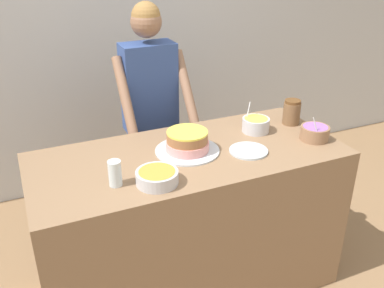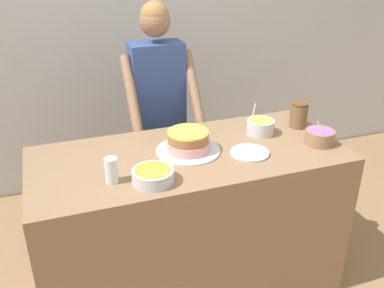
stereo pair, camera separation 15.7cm
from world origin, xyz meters
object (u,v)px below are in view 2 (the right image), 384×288
(frosting_bowl_yellow, at_px, (260,126))
(drinking_glass, at_px, (111,170))
(person_baker, at_px, (158,98))
(cake, at_px, (188,142))
(frosting_bowl_orange, at_px, (153,175))
(stoneware_jar, at_px, (299,115))
(frosting_bowl_purple, at_px, (320,136))
(ceramic_plate, at_px, (250,153))

(frosting_bowl_yellow, xyz_separation_m, drinking_glass, (-0.94, -0.27, 0.02))
(person_baker, bearing_deg, cake, -90.99)
(person_baker, xyz_separation_m, frosting_bowl_orange, (-0.28, -0.92, -0.04))
(drinking_glass, xyz_separation_m, stoneware_jar, (1.21, 0.28, 0.01))
(cake, distance_m, frosting_bowl_orange, 0.37)
(frosting_bowl_orange, xyz_separation_m, stoneware_jar, (1.02, 0.35, 0.04))
(frosting_bowl_purple, xyz_separation_m, frosting_bowl_yellow, (-0.25, 0.24, 0.00))
(cake, bearing_deg, person_baker, 89.01)
(frosting_bowl_orange, relative_size, drinking_glass, 1.60)
(frosting_bowl_purple, height_order, ceramic_plate, frosting_bowl_purple)
(person_baker, height_order, ceramic_plate, person_baker)
(stoneware_jar, bearing_deg, person_baker, 142.25)
(frosting_bowl_purple, bearing_deg, drinking_glass, -178.49)
(frosting_bowl_orange, bearing_deg, stoneware_jar, 18.75)
(frosting_bowl_yellow, height_order, ceramic_plate, frosting_bowl_yellow)
(frosting_bowl_purple, bearing_deg, frosting_bowl_orange, -174.56)
(cake, xyz_separation_m, ceramic_plate, (0.30, -0.14, -0.05))
(stoneware_jar, bearing_deg, frosting_bowl_purple, -93.16)
(cake, distance_m, frosting_bowl_yellow, 0.49)
(frosting_bowl_yellow, xyz_separation_m, ceramic_plate, (-0.18, -0.22, -0.04))
(frosting_bowl_purple, bearing_deg, ceramic_plate, 177.99)
(person_baker, relative_size, stoneware_jar, 10.53)
(drinking_glass, height_order, ceramic_plate, drinking_glass)
(frosting_bowl_orange, height_order, drinking_glass, drinking_glass)
(frosting_bowl_purple, xyz_separation_m, ceramic_plate, (-0.43, 0.02, -0.04))
(frosting_bowl_purple, xyz_separation_m, drinking_glass, (-1.19, -0.03, 0.02))
(frosting_bowl_purple, bearing_deg, person_baker, 131.42)
(frosting_bowl_orange, xyz_separation_m, drinking_glass, (-0.19, 0.06, 0.03))
(drinking_glass, bearing_deg, person_baker, 61.42)
(person_baker, xyz_separation_m, drinking_glass, (-0.47, -0.85, -0.02))
(frosting_bowl_yellow, distance_m, stoneware_jar, 0.27)
(cake, height_order, frosting_bowl_purple, frosting_bowl_purple)
(cake, height_order, stoneware_jar, stoneware_jar)
(person_baker, bearing_deg, drinking_glass, -118.58)
(person_baker, relative_size, frosting_bowl_purple, 9.89)
(stoneware_jar, bearing_deg, cake, -172.81)
(drinking_glass, bearing_deg, frosting_bowl_orange, -19.07)
(cake, bearing_deg, stoneware_jar, 7.19)
(frosting_bowl_purple, bearing_deg, cake, 168.11)
(cake, xyz_separation_m, frosting_bowl_yellow, (0.48, 0.08, -0.01))
(ceramic_plate, bearing_deg, stoneware_jar, 27.75)
(drinking_glass, xyz_separation_m, ceramic_plate, (0.76, 0.05, -0.06))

